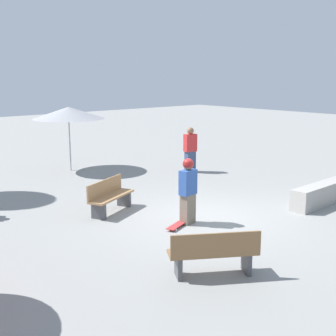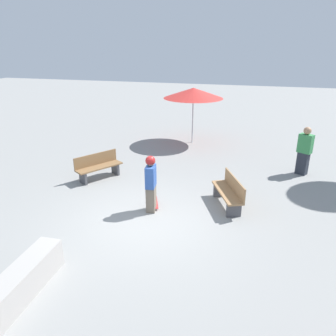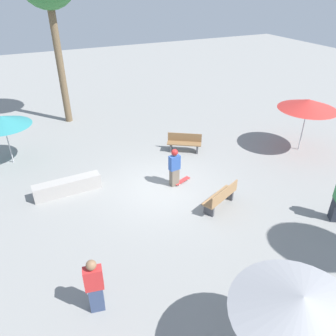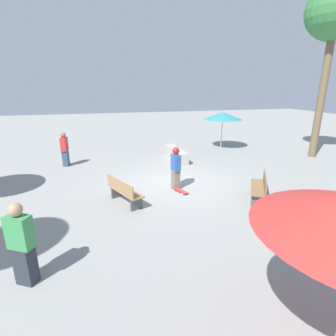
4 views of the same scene
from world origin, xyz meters
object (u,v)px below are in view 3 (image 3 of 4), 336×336
(concrete_ledge, at_px, (68,186))
(bench_far, at_px, (221,197))
(skateboard, at_px, (182,181))
(skater_main, at_px, (174,166))
(bystander_watching, at_px, (95,286))
(shade_umbrella_teal, at_px, (2,121))
(bench_near, at_px, (184,143))
(shade_umbrella_grey, at_px, (301,305))
(shade_umbrella_red, at_px, (308,104))

(concrete_ledge, bearing_deg, bench_far, -123.82)
(concrete_ledge, height_order, bench_far, bench_far)
(skateboard, xyz_separation_m, bench_far, (-2.05, -0.49, 0.37))
(skater_main, height_order, bench_far, skater_main)
(skateboard, bearing_deg, bystander_watching, -157.68)
(skateboard, height_order, shade_umbrella_teal, shade_umbrella_teal)
(shade_umbrella_teal, xyz_separation_m, bystander_watching, (-8.94, -1.54, -1.17))
(skateboard, xyz_separation_m, shade_umbrella_teal, (4.63, 6.11, 1.93))
(bystander_watching, bearing_deg, bench_near, -120.60)
(bench_far, xyz_separation_m, bystander_watching, (-2.25, 5.06, 0.39))
(bench_near, distance_m, shade_umbrella_grey, 10.35)
(skateboard, height_order, shade_umbrella_red, shade_umbrella_red)
(bench_far, relative_size, bystander_watching, 1.01)
(skateboard, distance_m, shade_umbrella_red, 6.78)
(bench_far, height_order, shade_umbrella_red, shade_umbrella_red)
(concrete_ledge, bearing_deg, skateboard, -105.15)
(concrete_ledge, xyz_separation_m, bench_near, (1.23, -5.65, 0.14))
(shade_umbrella_teal, xyz_separation_m, shade_umbrella_red, (-4.40, -12.52, 0.27))
(concrete_ledge, xyz_separation_m, bystander_watching, (-5.47, 0.25, 0.53))
(skateboard, xyz_separation_m, bench_near, (2.40, -1.33, 0.37))
(shade_umbrella_red, height_order, bystander_watching, shade_umbrella_red)
(concrete_ledge, height_order, shade_umbrella_teal, shade_umbrella_teal)
(bench_near, bearing_deg, concrete_ledge, 44.67)
(skater_main, distance_m, bystander_watching, 5.98)
(skater_main, relative_size, bystander_watching, 0.97)
(concrete_ledge, height_order, shade_umbrella_red, shade_umbrella_red)
(bench_far, bearing_deg, bystander_watching, 179.99)
(shade_umbrella_grey, distance_m, bystander_watching, 4.61)
(bench_far, bearing_deg, shade_umbrella_teal, 110.64)
(bench_near, relative_size, bench_far, 0.97)
(bench_near, bearing_deg, shade_umbrella_teal, 15.67)
(skater_main, distance_m, shade_umbrella_red, 6.93)
(shade_umbrella_teal, distance_m, bystander_watching, 9.15)
(bench_far, xyz_separation_m, shade_umbrella_red, (2.29, -5.92, 1.83))
(skater_main, xyz_separation_m, shade_umbrella_red, (0.28, -6.78, 1.40))
(shade_umbrella_teal, bearing_deg, bystander_watching, -170.20)
(bench_near, height_order, shade_umbrella_teal, shade_umbrella_teal)
(concrete_ledge, distance_m, shade_umbrella_grey, 9.24)
(shade_umbrella_grey, bearing_deg, bench_far, -19.78)
(skater_main, relative_size, shade_umbrella_teal, 0.69)
(bench_far, xyz_separation_m, shade_umbrella_grey, (-5.37, 1.93, 1.70))
(skater_main, bearing_deg, shade_umbrella_red, -4.85)
(bench_far, height_order, bystander_watching, bystander_watching)
(skater_main, height_order, shade_umbrella_red, shade_umbrella_red)
(skateboard, relative_size, concrete_ledge, 0.32)
(shade_umbrella_teal, xyz_separation_m, shade_umbrella_grey, (-12.06, -4.67, 0.14))
(skateboard, bearing_deg, bench_near, 39.98)
(skater_main, distance_m, shade_umbrella_grey, 7.56)
(shade_umbrella_teal, height_order, shade_umbrella_red, shade_umbrella_red)
(shade_umbrella_red, xyz_separation_m, shade_umbrella_grey, (-7.66, 7.85, -0.13))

